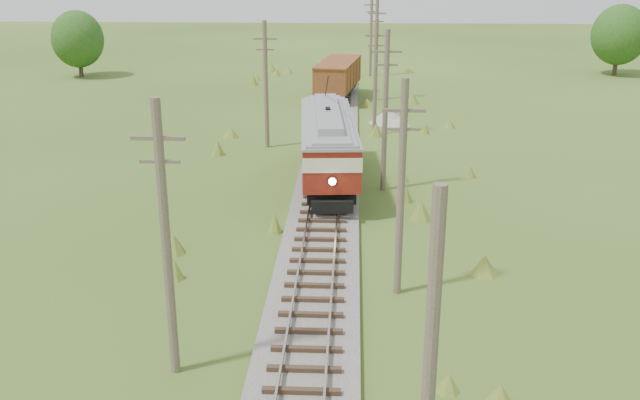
{
  "coord_description": "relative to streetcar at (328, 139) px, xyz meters",
  "views": [
    {
      "loc": [
        1.44,
        -7.78,
        12.94
      ],
      "look_at": [
        0.0,
        22.5,
        2.29
      ],
      "focal_mm": 40.0,
      "sensor_mm": 36.0,
      "label": 1
    }
  ],
  "objects": [
    {
      "name": "railbed_main",
      "position": [
        -0.0,
        2.21,
        -2.52
      ],
      "size": [
        3.6,
        96.0,
        0.57
      ],
      "color": "#605B54",
      "rests_on": "ground"
    },
    {
      "name": "streetcar",
      "position": [
        0.0,
        0.0,
        0.0
      ],
      "size": [
        3.91,
        12.98,
        5.88
      ],
      "rotation": [
        0.0,
        0.0,
        0.07
      ],
      "color": "black",
      "rests_on": "ground"
    },
    {
      "name": "gondola",
      "position": [
        -0.0,
        24.99,
        -0.54
      ],
      "size": [
        4.26,
        9.33,
        2.99
      ],
      "rotation": [
        0.0,
        0.0,
        -0.15
      ],
      "color": "black",
      "rests_on": "ground"
    },
    {
      "name": "gravel_pile",
      "position": [
        4.38,
        15.83,
        -2.17
      ],
      "size": [
        3.22,
        3.41,
        1.17
      ],
      "color": "gray",
      "rests_on": "ground"
    },
    {
      "name": "utility_pole_r_1",
      "position": [
        3.1,
        -26.79,
        1.69
      ],
      "size": [
        0.3,
        0.3,
        8.8
      ],
      "color": "brown",
      "rests_on": "ground"
    },
    {
      "name": "utility_pole_r_2",
      "position": [
        3.3,
        -13.79,
        1.71
      ],
      "size": [
        1.6,
        0.3,
        8.6
      ],
      "color": "brown",
      "rests_on": "ground"
    },
    {
      "name": "utility_pole_r_3",
      "position": [
        3.2,
        -0.79,
        1.91
      ],
      "size": [
        1.6,
        0.3,
        9.0
      ],
      "color": "brown",
      "rests_on": "ground"
    },
    {
      "name": "utility_pole_r_4",
      "position": [
        3.0,
        12.21,
        1.61
      ],
      "size": [
        1.6,
        0.3,
        8.4
      ],
      "color": "brown",
      "rests_on": "ground"
    },
    {
      "name": "utility_pole_r_5",
      "position": [
        3.4,
        25.21,
        1.86
      ],
      "size": [
        1.6,
        0.3,
        8.9
      ],
      "color": "brown",
      "rests_on": "ground"
    },
    {
      "name": "utility_pole_r_6",
      "position": [
        3.2,
        38.21,
        1.76
      ],
      "size": [
        1.6,
        0.3,
        8.7
      ],
      "color": "brown",
      "rests_on": "ground"
    },
    {
      "name": "utility_pole_l_a",
      "position": [
        -4.2,
        -19.79,
        1.91
      ],
      "size": [
        1.6,
        0.3,
        9.0
      ],
      "color": "brown",
      "rests_on": "ground"
    },
    {
      "name": "utility_pole_l_b",
      "position": [
        -4.5,
        8.21,
        1.71
      ],
      "size": [
        1.6,
        0.3,
        8.6
      ],
      "color": "brown",
      "rests_on": "ground"
    },
    {
      "name": "tree_mid_a",
      "position": [
        -28.0,
        36.21,
        1.31
      ],
      "size": [
        5.46,
        5.46,
        7.03
      ],
      "color": "#38281C",
      "rests_on": "ground"
    },
    {
      "name": "tree_mid_b",
      "position": [
        30.0,
        40.21,
        1.62
      ],
      "size": [
        5.88,
        5.88,
        7.57
      ],
      "color": "#38281C",
      "rests_on": "ground"
    }
  ]
}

